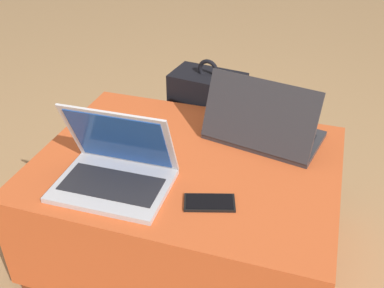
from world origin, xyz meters
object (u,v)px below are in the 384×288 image
(laptop_far, at_px, (263,128))
(backpack, at_px, (208,128))
(laptop_near, at_px, (115,169))
(cell_phone, at_px, (210,203))

(laptop_far, height_order, backpack, laptop_far)
(laptop_far, bearing_deg, laptop_near, 56.19)
(laptop_far, bearing_deg, cell_phone, 89.62)
(laptop_near, xyz_separation_m, cell_phone, (0.29, -0.01, -0.05))
(laptop_near, height_order, backpack, laptop_near)
(laptop_near, relative_size, backpack, 0.61)
(laptop_near, bearing_deg, laptop_far, 43.62)
(laptop_near, bearing_deg, cell_phone, -2.73)
(laptop_near, height_order, cell_phone, laptop_near)
(laptop_near, xyz_separation_m, laptop_far, (0.37, 0.36, -0.00))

